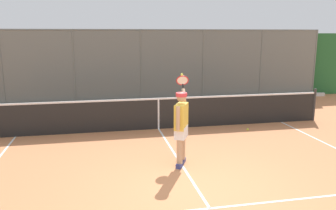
{
  "coord_description": "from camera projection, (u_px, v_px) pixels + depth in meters",
  "views": [
    {
      "loc": [
        1.71,
        5.55,
        2.85
      ],
      "look_at": [
        0.01,
        -2.81,
        1.05
      ],
      "focal_mm": 36.32,
      "sensor_mm": 36.0,
      "label": 1
    }
  ],
  "objects": [
    {
      "name": "ground_plane",
      "position": [
        199.0,
        192.0,
        6.24
      ],
      "size": [
        60.0,
        60.0,
        0.0
      ],
      "primitive_type": "plane",
      "color": "#C67A4C"
    },
    {
      "name": "fence_backdrop",
      "position": [
        139.0,
        67.0,
        14.69
      ],
      "size": [
        19.1,
        1.37,
        3.03
      ],
      "color": "slate",
      "rests_on": "ground"
    },
    {
      "name": "tennis_net",
      "position": [
        158.0,
        113.0,
        10.26
      ],
      "size": [
        10.59,
        0.09,
        1.07
      ],
      "color": "#2D2D2D",
      "rests_on": "ground"
    },
    {
      "name": "tennis_player",
      "position": [
        181.0,
        123.0,
        7.34
      ],
      "size": [
        0.58,
        1.34,
        1.92
      ],
      "rotation": [
        0.0,
        0.0,
        -2.05
      ],
      "color": "navy",
      "rests_on": "ground"
    },
    {
      "name": "tennis_ball_by_sideline",
      "position": [
        248.0,
        129.0,
        10.2
      ],
      "size": [
        0.07,
        0.07,
        0.07
      ],
      "primitive_type": "sphere",
      "color": "#C1D138",
      "rests_on": "ground"
    }
  ]
}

